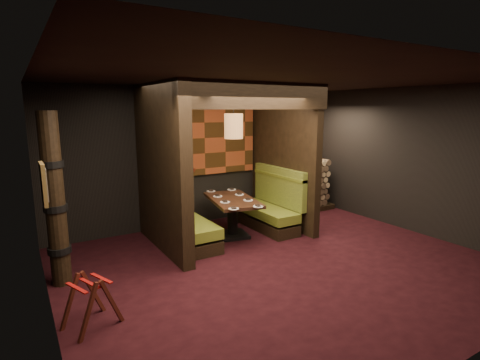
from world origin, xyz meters
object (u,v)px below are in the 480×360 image
dining_table (233,210)px  firewood_stack (299,186)px  pendant_lamp (234,126)px  luggage_rack (91,300)px  booth_bench_right (270,209)px  totem_column (55,202)px  booth_bench_left (184,223)px

dining_table → firewood_stack: bearing=19.0°
pendant_lamp → luggage_rack: 3.81m
booth_bench_right → totem_column: bearing=-172.1°
booth_bench_left → pendant_lamp: (0.96, -0.14, 1.71)m
booth_bench_left → pendant_lamp: 1.97m
booth_bench_left → firewood_stack: firewood_stack is taller
pendant_lamp → booth_bench_right: bearing=8.3°
pendant_lamp → luggage_rack: pendant_lamp is taller
dining_table → pendant_lamp: bearing=-90.0°
booth_bench_right → pendant_lamp: (-0.94, -0.14, 1.71)m
dining_table → firewood_stack: (2.29, 0.79, 0.10)m
booth_bench_left → pendant_lamp: bearing=-8.2°
firewood_stack → totem_column: bearing=-166.8°
luggage_rack → firewood_stack: (5.17, 2.57, 0.30)m
firewood_stack → booth_bench_right: bearing=-152.7°
dining_table → totem_column: bearing=-171.3°
luggage_rack → dining_table: bearing=31.8°
pendant_lamp → luggage_rack: (-2.88, -1.73, -1.80)m
dining_table → luggage_rack: dining_table is taller
booth_bench_right → firewood_stack: firewood_stack is taller
dining_table → totem_column: 3.15m
totem_column → firewood_stack: (5.33, 1.25, -0.57)m
pendant_lamp → firewood_stack: size_ratio=0.56×
dining_table → pendant_lamp: 1.60m
dining_table → totem_column: size_ratio=0.65×
booth_bench_left → booth_bench_right: same height
booth_bench_left → luggage_rack: size_ratio=2.30×
booth_bench_right → totem_column: (-3.98, -0.55, 0.79)m
dining_table → pendant_lamp: size_ratio=1.61×
pendant_lamp → luggage_rack: size_ratio=1.39×
dining_table → totem_column: totem_column is taller
booth_bench_left → totem_column: 2.30m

